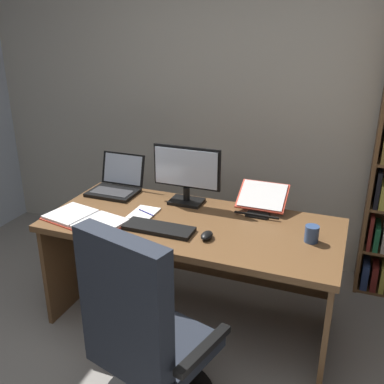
% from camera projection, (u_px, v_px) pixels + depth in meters
% --- Properties ---
extents(wall_back, '(5.37, 0.12, 2.54)m').
position_uv_depth(wall_back, '(260.00, 105.00, 3.41)').
color(wall_back, beige).
rests_on(wall_back, ground).
extents(desk, '(1.80, 0.80, 0.73)m').
position_uv_depth(desk, '(196.00, 244.00, 2.86)').
color(desk, brown).
rests_on(desk, ground).
extents(office_chair, '(0.69, 0.60, 1.08)m').
position_uv_depth(office_chair, '(144.00, 345.00, 2.11)').
color(office_chair, black).
rests_on(office_chair, ground).
extents(monitor, '(0.46, 0.16, 0.39)m').
position_uv_depth(monitor, '(187.00, 175.00, 2.93)').
color(monitor, black).
rests_on(monitor, desk).
extents(laptop, '(0.33, 0.32, 0.25)m').
position_uv_depth(laptop, '(116.00, 184.00, 3.18)').
color(laptop, black).
rests_on(laptop, desk).
extents(keyboard, '(0.42, 0.15, 0.02)m').
position_uv_depth(keyboard, '(159.00, 228.00, 2.62)').
color(keyboard, black).
rests_on(keyboard, desk).
extents(computer_mouse, '(0.06, 0.10, 0.04)m').
position_uv_depth(computer_mouse, '(207.00, 236.00, 2.51)').
color(computer_mouse, black).
rests_on(computer_mouse, desk).
extents(reading_stand_with_book, '(0.31, 0.28, 0.15)m').
position_uv_depth(reading_stand_with_book, '(262.00, 199.00, 2.87)').
color(reading_stand_with_book, black).
rests_on(reading_stand_with_book, desk).
extents(open_binder, '(0.56, 0.38, 0.02)m').
position_uv_depth(open_binder, '(85.00, 219.00, 2.73)').
color(open_binder, '#DB422D').
rests_on(open_binder, desk).
extents(notepad, '(0.15, 0.21, 0.01)m').
position_uv_depth(notepad, '(144.00, 213.00, 2.83)').
color(notepad, white).
rests_on(notepad, desk).
extents(pen, '(0.13, 0.06, 0.01)m').
position_uv_depth(pen, '(146.00, 212.00, 2.82)').
color(pen, navy).
rests_on(pen, notepad).
extents(coffee_mug, '(0.08, 0.08, 0.10)m').
position_uv_depth(coffee_mug, '(312.00, 234.00, 2.47)').
color(coffee_mug, '#334C7A').
rests_on(coffee_mug, desk).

